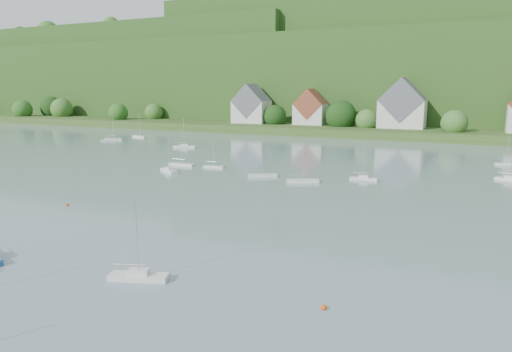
# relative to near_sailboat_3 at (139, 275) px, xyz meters

# --- Properties ---
(far_shore_strip) EXTENTS (600.00, 60.00, 3.00)m
(far_shore_strip) POSITION_rel_near_sailboat_3_xyz_m (-3.18, 157.05, 1.09)
(far_shore_strip) COLOR #2E4A1B
(far_shore_strip) RESTS_ON ground
(forested_ridge) EXTENTS (620.00, 181.22, 69.89)m
(forested_ridge) POSITION_rel_near_sailboat_3_xyz_m (-2.78, 225.62, 22.47)
(forested_ridge) COLOR #1B3A12
(forested_ridge) RESTS_ON ground
(village_building_0) EXTENTS (14.00, 10.40, 16.00)m
(village_building_0) POSITION_rel_near_sailboat_3_xyz_m (-58.18, 144.05, 9.10)
(village_building_0) COLOR beige
(village_building_0) RESTS_ON far_shore_strip
(village_building_1) EXTENTS (12.00, 9.36, 14.00)m
(village_building_1) POSITION_rel_near_sailboat_3_xyz_m (-33.18, 146.05, 8.34)
(village_building_1) COLOR beige
(village_building_1) RESTS_ON far_shore_strip
(village_building_2) EXTENTS (16.00, 11.44, 18.00)m
(village_building_2) POSITION_rel_near_sailboat_3_xyz_m (1.82, 145.05, 9.86)
(village_building_2) COLOR beige
(village_building_2) RESTS_ON far_shore_strip
(near_sailboat_3) EXTENTS (5.62, 3.24, 7.33)m
(near_sailboat_3) POSITION_rel_near_sailboat_3_xyz_m (0.00, 0.00, 0.00)
(near_sailboat_3) COLOR silver
(near_sailboat_3) RESTS_ON ground
(mooring_buoy_2) EXTENTS (0.48, 0.48, 0.48)m
(mooring_buoy_2) POSITION_rel_near_sailboat_3_xyz_m (17.11, 1.61, -0.41)
(mooring_buoy_2) COLOR #E1490A
(mooring_buoy_2) RESTS_ON ground
(mooring_buoy_3) EXTENTS (0.47, 0.47, 0.47)m
(mooring_buoy_3) POSITION_rel_near_sailboat_3_xyz_m (-27.56, 17.49, -0.41)
(mooring_buoy_3) COLOR #E1490A
(mooring_buoy_3) RESTS_ON ground
(far_sailboat_cluster) EXTENTS (200.77, 59.80, 8.71)m
(far_sailboat_cluster) POSITION_rel_near_sailboat_3_xyz_m (12.81, 76.15, -0.04)
(far_sailboat_cluster) COLOR silver
(far_sailboat_cluster) RESTS_ON ground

